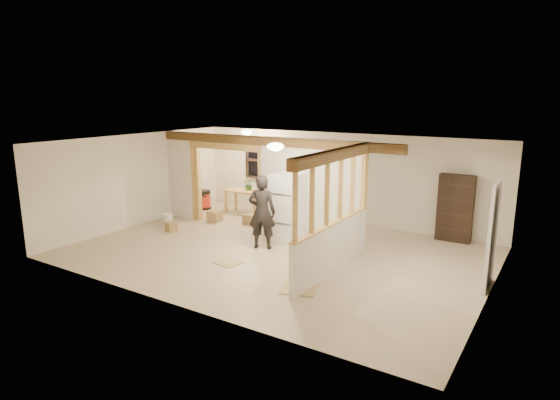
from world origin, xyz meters
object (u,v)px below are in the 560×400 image
Objects in this scene: refrigerator at (288,208)px; bookshelf at (455,208)px; work_table at (245,202)px; shop_vac at (204,199)px; woman at (262,212)px.

refrigerator is 1.03× the size of bookshelf.
work_table is at bearing 146.87° from refrigerator.
shop_vac is at bearing -178.04° from work_table.
work_table is (-2.25, 2.37, -0.50)m from woman.
woman is 4.42m from shop_vac.
woman is at bearing -140.74° from bookshelf.
refrigerator is 2.84× the size of shop_vac.
shop_vac is (-1.51, -0.13, -0.07)m from work_table.
refrigerator reaches higher than shop_vac.
work_table is (-2.50, 1.63, -0.48)m from refrigerator.
refrigerator is 4.08m from bookshelf.
woman is at bearing -49.34° from work_table.
work_table is 0.71× the size of bookshelf.
refrigerator reaches higher than work_table.
shop_vac is at bearing 159.47° from refrigerator.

